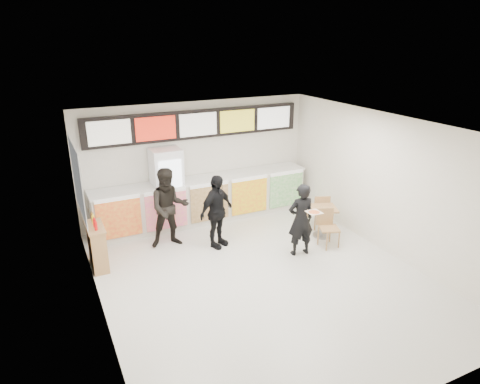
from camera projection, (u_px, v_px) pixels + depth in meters
floor at (262, 278)px, 8.44m from camera, size 7.00×7.00×0.00m
ceiling at (265, 127)px, 7.40m from camera, size 7.00×7.00×0.00m
wall_back at (198, 161)px, 10.88m from camera, size 6.00×0.00×6.00m
wall_left at (96, 239)px, 6.70m from camera, size 0.00×7.00×7.00m
wall_right at (386, 184)px, 9.14m from camera, size 0.00×7.00×7.00m
service_counter at (204, 200)px, 10.85m from camera, size 5.56×0.77×1.14m
menu_board at (197, 124)px, 10.48m from camera, size 5.50×0.14×0.70m
drinks_fridge at (168, 189)px, 10.34m from camera, size 0.70×0.67×2.00m
mirror_panel at (77, 179)px, 8.69m from camera, size 0.01×2.00×1.50m
customer_main at (301, 220)px, 9.10m from camera, size 0.63×0.45×1.61m
customer_left at (169, 208)px, 9.45m from camera, size 0.97×0.80×1.82m
customer_mid at (217, 212)px, 9.43m from camera, size 1.06×0.80×1.68m
pizza_slice at (314, 212)px, 8.60m from camera, size 0.36×0.36×0.02m
cafe_table at (323, 216)px, 10.03m from camera, size 0.91×1.53×0.87m
condiment_ledge at (97, 246)px, 8.69m from camera, size 0.33×0.82×1.09m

